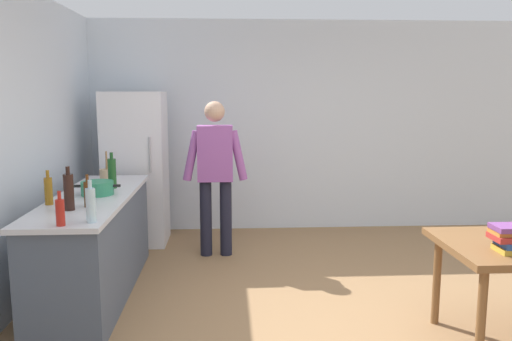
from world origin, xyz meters
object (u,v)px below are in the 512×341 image
at_px(person, 215,168).
at_px(bottle_beer_brown, 88,194).
at_px(cooking_pot, 97,188).
at_px(bottle_sauce_red, 60,212).
at_px(bottle_water_clear, 91,205).
at_px(bottle_wine_green, 112,173).
at_px(refrigerator, 136,168).
at_px(bottle_oil_amber, 48,190).
at_px(utensil_jar, 105,175).
at_px(bottle_wine_dark, 69,192).

height_order(person, bottle_beer_brown, person).
relative_size(cooking_pot, bottle_sauce_red, 1.67).
distance_m(person, bottle_water_clear, 2.14).
bearing_deg(cooking_pot, bottle_wine_green, 78.09).
bearing_deg(refrigerator, person, -30.23).
distance_m(cooking_pot, bottle_beer_brown, 0.48).
bearing_deg(bottle_wine_green, cooking_pot, -101.91).
bearing_deg(person, bottle_sauce_red, -115.92).
xyz_separation_m(bottle_oil_amber, bottle_wine_green, (0.36, 0.69, 0.03)).
bearing_deg(bottle_oil_amber, utensil_jar, 76.72).
distance_m(refrigerator, utensil_jar, 0.99).
distance_m(cooking_pot, bottle_water_clear, 0.99).
distance_m(bottle_water_clear, bottle_beer_brown, 0.52).
relative_size(refrigerator, cooking_pot, 4.50).
bearing_deg(bottle_sauce_red, bottle_wine_dark, 99.64).
xyz_separation_m(cooking_pot, bottle_oil_amber, (-0.29, -0.38, 0.06)).
xyz_separation_m(person, bottle_beer_brown, (-0.97, -1.49, 0.03)).
height_order(person, bottle_wine_green, person).
relative_size(person, cooking_pot, 4.25).
bearing_deg(utensil_jar, person, 21.67).
bearing_deg(refrigerator, bottle_wine_green, -89.99).
bearing_deg(person, bottle_wine_green, -143.49).
bearing_deg(bottle_beer_brown, utensil_jar, 95.91).
xyz_separation_m(utensil_jar, bottle_water_clear, (0.26, -1.55, 0.05)).
height_order(person, utensil_jar, person).
bearing_deg(utensil_jar, bottle_oil_amber, -103.28).
height_order(cooking_pot, bottle_beer_brown, bottle_beer_brown).
relative_size(bottle_wine_green, bottle_water_clear, 1.13).
bearing_deg(bottle_beer_brown, bottle_wine_green, 88.62).
bearing_deg(cooking_pot, bottle_sauce_red, -89.31).
bearing_deg(refrigerator, bottle_water_clear, -87.00).
distance_m(bottle_oil_amber, bottle_wine_dark, 0.31).
bearing_deg(bottle_sauce_red, person, 64.08).
bearing_deg(bottle_wine_green, refrigerator, 90.01).
bearing_deg(bottle_wine_dark, refrigerator, 86.54).
distance_m(person, bottle_wine_green, 1.18).
height_order(person, bottle_sauce_red, person).
height_order(refrigerator, bottle_wine_dark, refrigerator).
relative_size(refrigerator, bottle_wine_green, 5.29).
relative_size(person, bottle_wine_dark, 5.00).
bearing_deg(bottle_wine_green, person, 36.51).
height_order(cooking_pot, bottle_sauce_red, bottle_sauce_red).
bearing_deg(person, cooking_pot, -135.15).
height_order(bottle_wine_green, bottle_beer_brown, bottle_wine_green).
distance_m(bottle_wine_green, bottle_wine_dark, 0.90).
height_order(person, cooking_pot, person).
bearing_deg(bottle_oil_amber, bottle_water_clear, -50.50).
bearing_deg(bottle_sauce_red, bottle_beer_brown, 86.71).
relative_size(refrigerator, bottle_sauce_red, 7.50).
bearing_deg(refrigerator, utensil_jar, -97.45).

